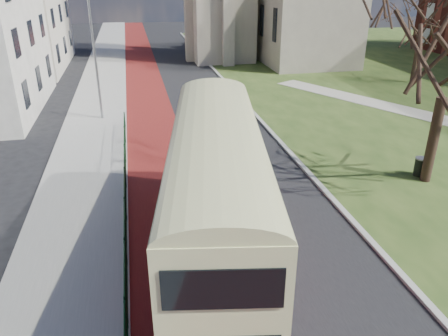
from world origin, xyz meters
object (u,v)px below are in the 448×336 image
object	(u,v)px
streetlamp	(97,52)
litter_bin	(420,167)
bus	(217,191)
winter_tree_far	(423,18)

from	to	relation	value
streetlamp	litter_bin	world-z (taller)	streetlamp
bus	streetlamp	bearing A→B (deg)	114.12
streetlamp	bus	distance (m)	18.28
streetlamp	winter_tree_far	bearing A→B (deg)	11.04
streetlamp	winter_tree_far	world-z (taller)	winter_tree_far
bus	winter_tree_far	distance (m)	32.36
winter_tree_far	streetlamp	bearing A→B (deg)	-168.96
streetlamp	winter_tree_far	distance (m)	27.70
streetlamp	bus	world-z (taller)	streetlamp
streetlamp	litter_bin	xyz separation A→B (m)	(15.78, -12.65, -4.08)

